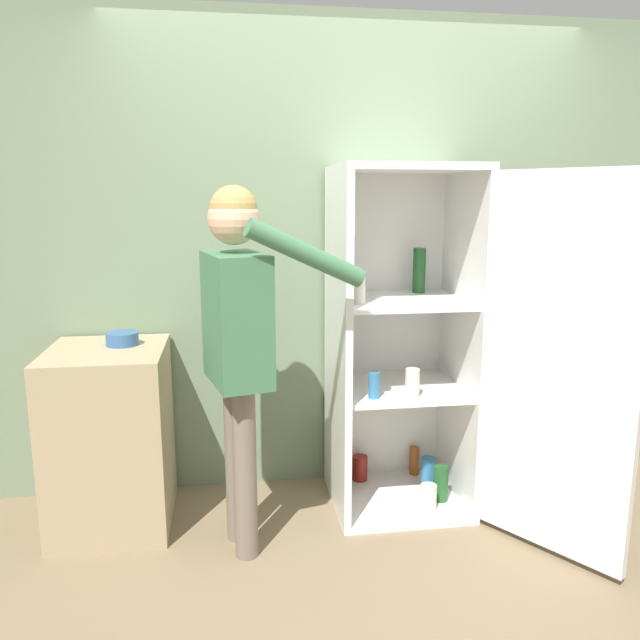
% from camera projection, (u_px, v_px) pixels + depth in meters
% --- Properties ---
extents(ground_plane, '(12.00, 12.00, 0.00)m').
position_uv_depth(ground_plane, '(387.00, 571.00, 2.74)').
color(ground_plane, '#7A664C').
extents(wall_back, '(7.00, 0.06, 2.55)m').
position_uv_depth(wall_back, '(348.00, 258.00, 3.43)').
color(wall_back, gray).
rests_on(wall_back, ground_plane).
extents(refrigerator, '(1.11, 1.20, 1.76)m').
position_uv_depth(refrigerator, '(430.00, 348.00, 3.13)').
color(refrigerator, white).
rests_on(refrigerator, ground_plane).
extents(person, '(0.71, 0.52, 1.66)m').
position_uv_depth(person, '(239.00, 324.00, 2.72)').
color(person, '#726656').
rests_on(person, ground_plane).
extents(counter, '(0.55, 0.61, 0.89)m').
position_uv_depth(counter, '(111.00, 437.00, 3.07)').
color(counter, tan).
rests_on(counter, ground_plane).
extents(bowl, '(0.16, 0.16, 0.06)m').
position_uv_depth(bowl, '(122.00, 339.00, 3.06)').
color(bowl, '#335B8E').
rests_on(bowl, counter).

